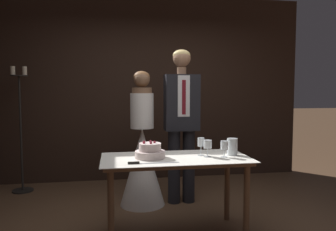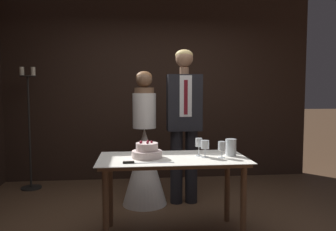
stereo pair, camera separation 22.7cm
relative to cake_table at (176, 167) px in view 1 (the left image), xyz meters
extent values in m
cube|color=black|center=(-0.01, 2.11, 0.77)|extent=(4.85, 0.12, 2.85)
cylinder|color=brown|center=(-0.61, -0.26, -0.30)|extent=(0.06, 0.06, 0.71)
cylinder|color=brown|center=(0.61, -0.26, -0.30)|extent=(0.06, 0.06, 0.71)
cylinder|color=brown|center=(-0.61, 0.26, -0.30)|extent=(0.06, 0.06, 0.71)
cylinder|color=brown|center=(0.61, 0.26, -0.30)|extent=(0.06, 0.06, 0.71)
cube|color=brown|center=(0.00, 0.00, 0.07)|extent=(1.34, 0.64, 0.03)
cube|color=white|center=(0.00, 0.00, 0.09)|extent=(1.40, 0.70, 0.01)
cylinder|color=beige|center=(-0.24, 0.01, 0.13)|extent=(0.29, 0.29, 0.07)
cylinder|color=beige|center=(-0.24, 0.01, 0.20)|extent=(0.21, 0.21, 0.07)
sphere|color=maroon|center=(-0.20, 0.01, 0.25)|extent=(0.02, 0.02, 0.02)
sphere|color=maroon|center=(-0.23, 0.05, 0.25)|extent=(0.02, 0.02, 0.02)
sphere|color=maroon|center=(-0.30, 0.03, 0.25)|extent=(0.02, 0.02, 0.02)
sphere|color=maroon|center=(-0.30, -0.01, 0.25)|extent=(0.02, 0.02, 0.02)
sphere|color=maroon|center=(-0.24, -0.04, 0.25)|extent=(0.02, 0.02, 0.02)
cube|color=silver|center=(-0.19, -0.22, 0.10)|extent=(0.35, 0.02, 0.00)
cylinder|color=black|center=(-0.41, -0.22, 0.11)|extent=(0.10, 0.02, 0.02)
cylinder|color=silver|center=(0.26, 0.05, 0.10)|extent=(0.06, 0.06, 0.00)
cylinder|color=silver|center=(0.26, 0.05, 0.14)|extent=(0.01, 0.01, 0.09)
cylinder|color=silver|center=(0.26, 0.05, 0.23)|extent=(0.07, 0.07, 0.08)
cylinder|color=silver|center=(0.31, -0.03, 0.10)|extent=(0.07, 0.07, 0.00)
cylinder|color=silver|center=(0.31, -0.03, 0.14)|extent=(0.01, 0.01, 0.08)
cylinder|color=silver|center=(0.31, -0.03, 0.22)|extent=(0.08, 0.08, 0.08)
cylinder|color=silver|center=(0.46, -0.07, 0.10)|extent=(0.07, 0.07, 0.00)
cylinder|color=silver|center=(0.46, -0.07, 0.13)|extent=(0.01, 0.01, 0.07)
cylinder|color=silver|center=(0.46, -0.07, 0.21)|extent=(0.07, 0.07, 0.08)
cylinder|color=silver|center=(0.57, 0.02, 0.18)|extent=(0.11, 0.11, 0.16)
cylinder|color=beige|center=(0.57, 0.02, 0.13)|extent=(0.05, 0.05, 0.07)
sphere|color=#F9CC4C|center=(0.57, 0.02, 0.18)|extent=(0.02, 0.02, 0.02)
cone|color=white|center=(-0.24, 0.88, -0.19)|extent=(0.54, 0.54, 0.93)
cylinder|color=white|center=(-0.24, 0.88, 0.49)|extent=(0.28, 0.28, 0.42)
cylinder|color=brown|center=(-0.24, 0.88, 0.73)|extent=(0.24, 0.24, 0.07)
sphere|color=brown|center=(-0.24, 0.88, 0.86)|extent=(0.19, 0.19, 0.19)
ellipsoid|color=brown|center=(-0.24, 0.89, 0.89)|extent=(0.20, 0.20, 0.14)
cylinder|color=black|center=(0.15, 0.88, -0.21)|extent=(0.15, 0.15, 0.90)
cylinder|color=black|center=(0.33, 0.88, -0.21)|extent=(0.15, 0.15, 0.90)
cube|color=black|center=(0.24, 0.88, 0.58)|extent=(0.41, 0.24, 0.68)
cube|color=white|center=(0.24, 0.75, 0.66)|extent=(0.14, 0.01, 0.49)
cube|color=maroon|center=(0.24, 0.75, 0.65)|extent=(0.04, 0.01, 0.41)
cylinder|color=#A37556|center=(0.24, 0.88, 0.96)|extent=(0.11, 0.11, 0.09)
sphere|color=#A37556|center=(0.24, 0.88, 1.11)|extent=(0.21, 0.21, 0.21)
ellipsoid|color=#D6B770|center=(0.24, 0.89, 1.15)|extent=(0.21, 0.21, 0.14)
cylinder|color=black|center=(-1.82, 1.67, -0.65)|extent=(0.28, 0.28, 0.02)
cylinder|color=black|center=(-1.82, 1.67, 0.14)|extent=(0.03, 0.03, 1.56)
cylinder|color=black|center=(-1.82, 1.67, 0.93)|extent=(0.22, 0.22, 0.01)
cylinder|color=beige|center=(-1.90, 1.67, 0.99)|extent=(0.06, 0.06, 0.12)
cylinder|color=beige|center=(-1.75, 1.67, 0.99)|extent=(0.06, 0.06, 0.12)
camera|label=1|loc=(-0.58, -3.01, 0.73)|focal=35.00mm
camera|label=2|loc=(-0.35, -3.04, 0.73)|focal=35.00mm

